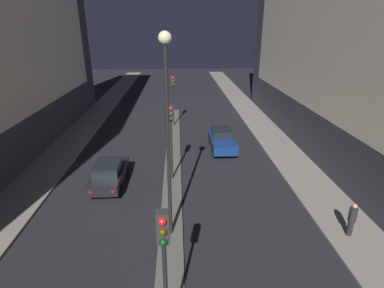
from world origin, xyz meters
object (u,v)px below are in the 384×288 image
Objects in this scene: pedestrian_on_right_sidewalk at (352,219)px; car_left_lane at (109,173)px; traffic_light_mid at (171,126)px; traffic_light_far at (173,90)px; street_lamp at (167,114)px; car_right_lane at (222,140)px; traffic_light_near at (164,253)px.

car_left_lane is at bearing 155.40° from pedestrian_on_right_sidewalk.
traffic_light_mid is 1.00× the size of traffic_light_far.
traffic_light_far is 1.12× the size of car_left_lane.
street_lamp is 2.08× the size of car_left_lane.
traffic_light_mid is 6.77m from car_right_lane.
car_right_lane is 11.45m from pedestrian_on_right_sidewalk.
traffic_light_mid is 10.17m from pedestrian_on_right_sidewalk.
traffic_light_far is 7.45m from car_right_lane.
street_lamp reaches higher than pedestrian_on_right_sidewalk.
traffic_light_mid is 10.75m from traffic_light_far.
traffic_light_far is at bearing 90.00° from street_lamp.
street_lamp is (0.00, 5.15, 2.23)m from traffic_light_near.
car_left_lane is at bearing 127.39° from street_lamp.
street_lamp is at bearing -90.00° from traffic_light_mid.
car_left_lane is 12.95m from pedestrian_on_right_sidewalk.
traffic_light_far is 0.54× the size of street_lamp.
traffic_light_near is 1.12× the size of car_left_lane.
car_left_lane is at bearing -108.72° from traffic_light_far.
car_left_lane is at bearing -175.22° from traffic_light_mid.
pedestrian_on_right_sidewalk is (8.02, 4.66, -2.56)m from traffic_light_near.
street_lamp is (0.00, -5.22, 2.23)m from traffic_light_mid.
traffic_light_near is at bearing -103.78° from car_right_lane.
pedestrian_on_right_sidewalk is at bearing -64.01° from traffic_light_far.
car_right_lane is 2.56× the size of pedestrian_on_right_sidewalk.
car_left_lane is 9.14m from car_right_lane.
car_left_lane is at bearing -145.08° from car_right_lane.
traffic_light_near reaches higher than car_left_lane.
traffic_light_far is 16.12m from street_lamp.
car_right_lane is (3.75, 10.14, -4.97)m from street_lamp.
traffic_light_far is at bearing 115.99° from pedestrian_on_right_sidewalk.
street_lamp is 7.94m from car_left_lane.
traffic_light_near is 10.36m from traffic_light_mid.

